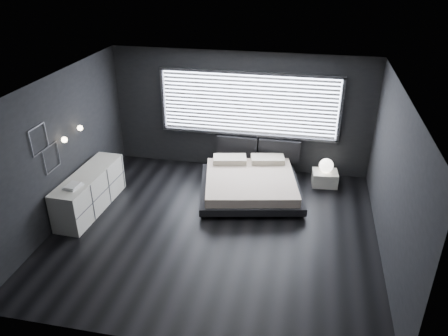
# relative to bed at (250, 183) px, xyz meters

# --- Properties ---
(room) EXTENTS (6.04, 6.00, 2.80)m
(room) POSITION_rel_bed_xyz_m (-0.45, -1.50, 1.15)
(room) COLOR black
(room) RESTS_ON ground
(window) EXTENTS (4.14, 0.09, 1.52)m
(window) POSITION_rel_bed_xyz_m (-0.25, 1.20, 1.36)
(window) COLOR white
(window) RESTS_ON ground
(headboard) EXTENTS (1.96, 0.16, 0.52)m
(headboard) POSITION_rel_bed_xyz_m (0.01, 1.14, 0.32)
(headboard) COLOR black
(headboard) RESTS_ON ground
(sconce_near) EXTENTS (0.18, 0.11, 0.11)m
(sconce_near) POSITION_rel_bed_xyz_m (-3.33, -1.45, 1.35)
(sconce_near) COLOR silver
(sconce_near) RESTS_ON ground
(sconce_far) EXTENTS (0.18, 0.11, 0.11)m
(sconce_far) POSITION_rel_bed_xyz_m (-3.33, -0.85, 1.35)
(sconce_far) COLOR silver
(sconce_far) RESTS_ON ground
(wall_art_upper) EXTENTS (0.01, 0.48, 0.48)m
(wall_art_upper) POSITION_rel_bed_xyz_m (-3.42, -2.05, 1.60)
(wall_art_upper) COLOR #47474C
(wall_art_upper) RESTS_ON ground
(wall_art_lower) EXTENTS (0.01, 0.48, 0.48)m
(wall_art_lower) POSITION_rel_bed_xyz_m (-3.42, -1.80, 1.13)
(wall_art_lower) COLOR #47474C
(wall_art_lower) RESTS_ON ground
(bed) EXTENTS (2.48, 2.40, 0.55)m
(bed) POSITION_rel_bed_xyz_m (0.00, 0.00, 0.00)
(bed) COLOR black
(bed) RESTS_ON ground
(nightstand) EXTENTS (0.59, 0.51, 0.32)m
(nightstand) POSITION_rel_bed_xyz_m (1.59, 0.73, -0.09)
(nightstand) COLOR silver
(nightstand) RESTS_ON ground
(orb_lamp) EXTENTS (0.31, 0.31, 0.31)m
(orb_lamp) POSITION_rel_bed_xyz_m (1.59, 0.73, 0.23)
(orb_lamp) COLOR white
(orb_lamp) RESTS_ON nightstand
(dresser) EXTENTS (0.64, 2.02, 0.80)m
(dresser) POSITION_rel_bed_xyz_m (-3.09, -1.24, 0.15)
(dresser) COLOR silver
(dresser) RESTS_ON ground
(book_stack) EXTENTS (0.30, 0.36, 0.07)m
(book_stack) POSITION_rel_bed_xyz_m (-3.09, -1.80, 0.58)
(book_stack) COLOR silver
(book_stack) RESTS_ON dresser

